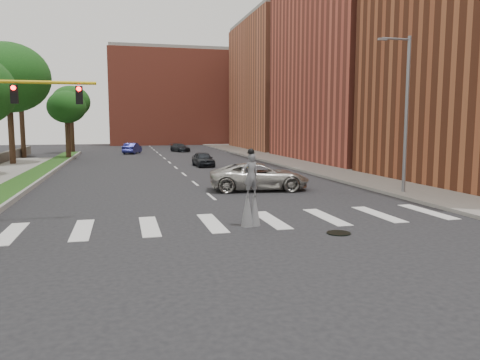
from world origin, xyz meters
TOP-DOWN VIEW (x-y plane):
  - ground_plane at (0.00, 0.00)m, footprint 160.00×160.00m
  - grass_median at (-11.50, 20.00)m, footprint 2.00×60.00m
  - median_curb at (-10.45, 20.00)m, footprint 0.20×60.00m
  - sidewalk_right at (12.50, 25.00)m, footprint 5.00×90.00m
  - manhole at (3.00, -2.00)m, footprint 0.90×0.90m
  - building_mid at (22.00, 30.00)m, footprint 16.00×22.00m
  - building_far at (22.00, 54.00)m, footprint 16.00×22.00m
  - building_backdrop at (6.00, 78.00)m, footprint 26.00×14.00m
  - streetlight at (10.90, 6.00)m, footprint 2.05×0.20m
  - stilt_performer at (0.14, 0.11)m, footprint 0.83×0.60m
  - suv_crossing at (3.38, 9.83)m, footprint 6.45×3.62m
  - car_near at (2.72, 26.65)m, footprint 1.90×4.17m
  - car_mid at (-3.50, 47.82)m, footprint 2.81×4.70m
  - car_far at (3.35, 50.35)m, footprint 2.96×4.40m
  - tree_4 at (-15.34, 32.32)m, footprint 7.94×7.94m
  - tree_5 at (-16.39, 43.34)m, footprint 5.85×5.85m
  - tree_6 at (-10.81, 38.93)m, footprint 4.31×4.31m
  - tree_7 at (-11.50, 51.05)m, footprint 5.20×5.20m

SIDE VIEW (x-z plane):
  - ground_plane at x=0.00m, z-range 0.00..0.00m
  - manhole at x=3.00m, z-range 0.00..0.04m
  - sidewalk_right at x=12.50m, z-range 0.00..0.18m
  - grass_median at x=-11.50m, z-range 0.00..0.25m
  - median_curb at x=-10.45m, z-range 0.00..0.28m
  - car_far at x=3.35m, z-range 0.00..1.18m
  - car_near at x=2.72m, z-range 0.00..1.39m
  - car_mid at x=-3.50m, z-range 0.00..1.46m
  - suv_crossing at x=3.38m, z-range 0.00..1.70m
  - stilt_performer at x=0.14m, z-range -0.31..2.83m
  - streetlight at x=10.90m, z-range 0.40..9.40m
  - tree_6 at x=-10.81m, z-range 2.00..9.81m
  - tree_7 at x=-11.50m, z-range 2.36..11.62m
  - tree_4 at x=-15.34m, z-range 2.55..14.45m
  - tree_5 at x=-16.39m, z-range 3.15..14.55m
  - building_backdrop at x=6.00m, z-range 0.00..18.00m
  - building_far at x=22.00m, z-range 0.00..20.00m
  - building_mid at x=22.00m, z-range 0.00..24.00m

